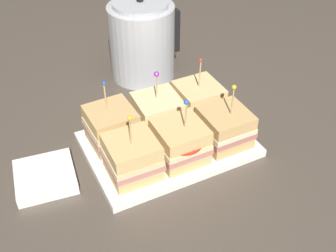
{
  "coord_description": "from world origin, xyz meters",
  "views": [
    {
      "loc": [
        -0.32,
        -0.63,
        0.64
      ],
      "look_at": [
        0.0,
        0.0,
        0.06
      ],
      "focal_mm": 45.0,
      "sensor_mm": 36.0,
      "label": 1
    }
  ],
  "objects": [
    {
      "name": "napkin_stack",
      "position": [
        -0.27,
        0.02,
        0.01
      ],
      "size": [
        0.13,
        0.13,
        0.02
      ],
      "color": "white",
      "rests_on": "ground_plane"
    },
    {
      "name": "ground_plane",
      "position": [
        0.0,
        0.0,
        0.0
      ],
      "size": [
        6.0,
        6.0,
        0.0
      ],
      "primitive_type": "plane",
      "color": "#4C4238"
    },
    {
      "name": "sandwich_front_right",
      "position": [
        0.11,
        -0.06,
        0.06
      ],
      "size": [
        0.1,
        0.1,
        0.15
      ],
      "color": "tan",
      "rests_on": "serving_platter"
    },
    {
      "name": "sandwich_back_left",
      "position": [
        -0.11,
        0.06,
        0.06
      ],
      "size": [
        0.11,
        0.11,
        0.16
      ],
      "color": "tan",
      "rests_on": "serving_platter"
    },
    {
      "name": "sandwich_back_right",
      "position": [
        0.11,
        0.05,
        0.06
      ],
      "size": [
        0.1,
        0.1,
        0.16
      ],
      "color": "#DBB77A",
      "rests_on": "serving_platter"
    },
    {
      "name": "sandwich_back_center",
      "position": [
        -0.0,
        0.05,
        0.06
      ],
      "size": [
        0.11,
        0.11,
        0.15
      ],
      "color": "beige",
      "rests_on": "serving_platter"
    },
    {
      "name": "serving_platter",
      "position": [
        0.0,
        0.0,
        0.01
      ],
      "size": [
        0.36,
        0.25,
        0.02
      ],
      "color": "white",
      "rests_on": "ground_plane"
    },
    {
      "name": "sandwich_front_left",
      "position": [
        -0.11,
        -0.05,
        0.06
      ],
      "size": [
        0.1,
        0.1,
        0.15
      ],
      "color": "tan",
      "rests_on": "serving_platter"
    },
    {
      "name": "kettle_steel",
      "position": [
        0.08,
        0.31,
        0.1
      ],
      "size": [
        0.2,
        0.18,
        0.23
      ],
      "color": "#B7BABF",
      "rests_on": "ground_plane"
    },
    {
      "name": "sandwich_front_center",
      "position": [
        -0.0,
        -0.06,
        0.06
      ],
      "size": [
        0.1,
        0.11,
        0.15
      ],
      "color": "tan",
      "rests_on": "serving_platter"
    }
  ]
}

